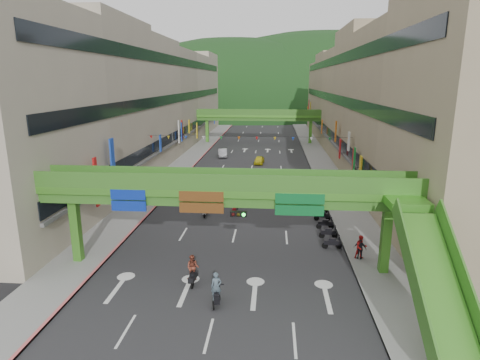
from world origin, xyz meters
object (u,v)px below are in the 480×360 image
at_px(scooter_rider_near, 216,290).
at_px(overpass_near, 238,201).
at_px(car_silver, 223,153).
at_px(scooter_rider_mid, 193,269).
at_px(car_yellow, 259,160).
at_px(pedestrian_red, 361,249).

bearing_deg(scooter_rider_near, overpass_near, 77.90).
distance_m(scooter_rider_near, car_silver, 47.87).
distance_m(overpass_near, scooter_rider_mid, 5.41).
distance_m(scooter_rider_near, car_yellow, 41.88).
bearing_deg(car_yellow, car_silver, 144.29).
distance_m(overpass_near, car_silver, 43.88).
distance_m(overpass_near, scooter_rider_near, 6.16).
height_order(car_yellow, pedestrian_red, pedestrian_red).
relative_size(overpass_near, pedestrian_red, 15.63).
bearing_deg(scooter_rider_mid, car_yellow, 85.78).
bearing_deg(scooter_rider_near, car_silver, 96.71).
distance_m(scooter_rider_near, scooter_rider_mid, 2.99).
bearing_deg(scooter_rider_mid, scooter_rider_near, -51.13).
relative_size(scooter_rider_near, scooter_rider_mid, 1.01).
bearing_deg(overpass_near, car_silver, 98.61).
bearing_deg(pedestrian_red, car_silver, 103.25).
xyz_separation_m(overpass_near, car_yellow, (0.10, 37.49, -4.59)).
relative_size(scooter_rider_mid, car_silver, 0.48).
distance_m(overpass_near, car_yellow, 37.77).
relative_size(car_silver, car_yellow, 1.18).
bearing_deg(scooter_rider_near, car_yellow, 88.58).
bearing_deg(scooter_rider_near, scooter_rider_mid, 128.87).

